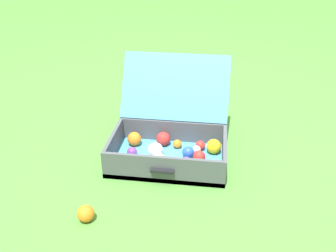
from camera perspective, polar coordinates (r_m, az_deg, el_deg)
ground_plane at (r=1.94m, az=2.67°, el=-4.89°), size 16.00×16.00×0.00m
open_suitcase at (r=1.92m, az=0.46°, el=-1.73°), size 0.58×0.60×0.46m
stray_ball_on_grass at (r=1.59m, az=-12.52°, el=-12.98°), size 0.07×0.07×0.07m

